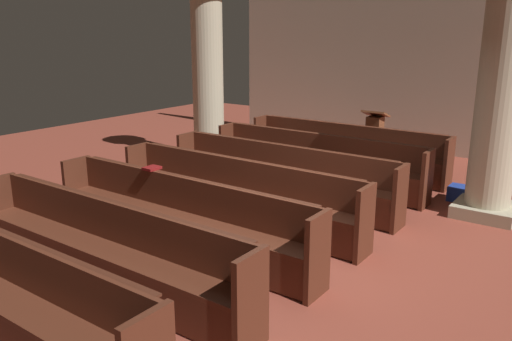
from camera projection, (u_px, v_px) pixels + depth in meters
The scene contains 13 objects.
ground_plane at pixel (287, 245), 6.41m from camera, with size 19.20×19.20×0.00m, color brown.
back_wall at pixel (447, 47), 10.58m from camera, with size 10.00×0.16×4.50m, color beige.
pew_row_0 at pixel (345, 147), 9.59m from camera, with size 3.86×0.46×0.88m.
pew_row_1 at pixel (316, 159), 8.72m from camera, with size 3.86×0.46×0.88m.
pew_row_2 at pixel (280, 173), 7.86m from camera, with size 3.86×0.47×0.88m.
pew_row_3 at pixel (235, 191), 6.99m from camera, with size 3.86×0.46×0.88m.
pew_row_4 at pixel (178, 214), 6.12m from camera, with size 3.86×0.46×0.88m.
pew_row_5 at pixel (102, 244), 5.25m from camera, with size 3.86×0.47×0.88m.
pillar_aisle_side at pixel (501, 86), 6.94m from camera, with size 0.89×0.89×3.56m.
pillar_far_side at pixel (208, 69), 10.14m from camera, with size 0.89×0.89×3.56m.
lectern at pixel (374, 142), 10.19m from camera, with size 0.48×0.45×1.08m.
hymn_book at pixel (152, 168), 6.50m from camera, with size 0.17×0.20×0.03m, color maroon.
kneeler_box_blue at pixel (461, 194), 8.04m from camera, with size 0.37×0.31×0.23m, color navy.
Camera 1 is at (3.15, -5.05, 2.58)m, focal length 36.15 mm.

